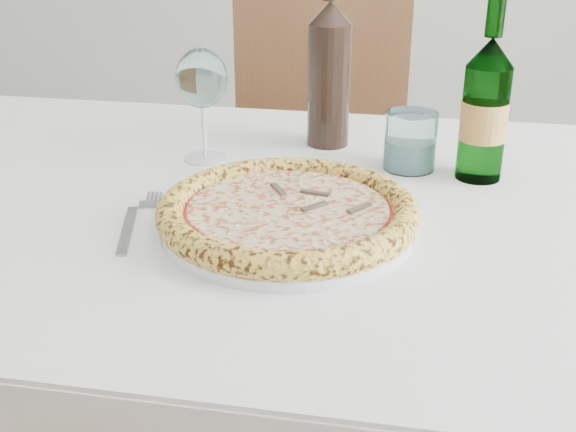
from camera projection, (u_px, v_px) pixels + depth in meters
name	position (u px, v px, depth m)	size (l,w,h in m)	color
dining_table	(298.00, 251.00, 1.06)	(1.58, 0.97, 0.76)	brown
chair_far	(314.00, 163.00, 1.82)	(0.45, 0.45, 0.93)	brown
plate	(288.00, 224.00, 0.93)	(0.33, 0.33, 0.02)	white
pizza	(288.00, 211.00, 0.93)	(0.34, 0.34, 0.04)	#E3C067
fork	(134.00, 222.00, 0.96)	(0.05, 0.20, 0.00)	gray
wine_glass	(201.00, 81.00, 1.13)	(0.08, 0.08, 0.18)	silver
tumbler	(410.00, 145.00, 1.13)	(0.08, 0.08, 0.09)	silver
beer_bottle	(485.00, 110.00, 1.07)	(0.07, 0.07, 0.27)	#348036
wine_bottle	(329.00, 73.00, 1.21)	(0.07, 0.07, 0.29)	black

